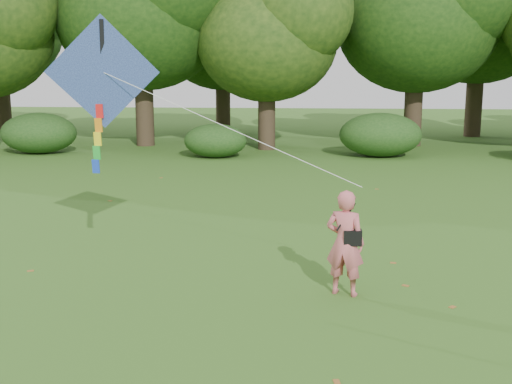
{
  "coord_description": "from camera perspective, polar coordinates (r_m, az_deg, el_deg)",
  "views": [
    {
      "loc": [
        -0.18,
        -9.75,
        3.82
      ],
      "look_at": [
        -1.1,
        2.0,
        1.5
      ],
      "focal_mm": 45.0,
      "sensor_mm": 36.0,
      "label": 1
    }
  ],
  "objects": [
    {
      "name": "shrub_band",
      "position": [
        27.52,
        3.31,
        4.93
      ],
      "size": [
        39.15,
        3.22,
        1.88
      ],
      "color": "#264919",
      "rests_on": "ground"
    },
    {
      "name": "fallen_leaves",
      "position": [
        13.7,
        5.53,
        -5.08
      ],
      "size": [
        11.4,
        15.2,
        0.01
      ],
      "color": "brown",
      "rests_on": "ground"
    },
    {
      "name": "crossbody_bag",
      "position": [
        10.84,
        8.56,
        -3.95
      ],
      "size": [
        0.43,
        0.2,
        0.71
      ],
      "color": "black",
      "rests_on": "ground"
    },
    {
      "name": "man_kite_flyer",
      "position": [
        10.89,
        7.92,
        -4.51
      ],
      "size": [
        0.77,
        0.63,
        1.81
      ],
      "primitive_type": "imported",
      "rotation": [
        0.0,
        0.0,
        2.81
      ],
      "color": "#C95E64",
      "rests_on": "ground"
    },
    {
      "name": "tree_line",
      "position": [
        32.73,
        7.93,
        14.15
      ],
      "size": [
        54.7,
        15.3,
        9.48
      ],
      "color": "#3A2D1E",
      "rests_on": "ground"
    },
    {
      "name": "ground",
      "position": [
        10.48,
        5.22,
        -10.3
      ],
      "size": [
        100.0,
        100.0,
        0.0
      ],
      "primitive_type": "plane",
      "color": "#265114",
      "rests_on": "ground"
    },
    {
      "name": "flying_kite",
      "position": [
        12.25,
        -13.42,
        10.05
      ],
      "size": [
        5.67,
        1.54,
        2.91
      ],
      "color": "#224797",
      "rests_on": "ground"
    }
  ]
}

